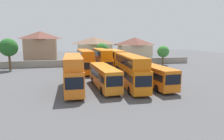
# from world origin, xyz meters

# --- Properties ---
(ground) EXTENTS (140.00, 140.00, 0.00)m
(ground) POSITION_xyz_m (0.00, 18.00, 0.00)
(ground) COLOR #4C4C4F
(depot_boundary_wall) EXTENTS (56.00, 0.50, 1.80)m
(depot_boundary_wall) POSITION_xyz_m (0.00, 24.02, 0.90)
(depot_boundary_wall) COLOR gray
(depot_boundary_wall) RESTS_ON ground
(bus_1) EXTENTS (2.63, 11.34, 4.99)m
(bus_1) POSITION_xyz_m (-6.29, 0.19, 2.81)
(bus_1) COLOR orange
(bus_1) RESTS_ON ground
(bus_2) EXTENTS (3.08, 10.88, 3.30)m
(bus_2) POSITION_xyz_m (-1.81, 0.37, 1.89)
(bus_2) COLOR orange
(bus_2) RESTS_ON ground
(bus_3) EXTENTS (3.02, 12.03, 4.91)m
(bus_3) POSITION_xyz_m (2.18, -0.00, 2.77)
(bus_3) COLOR orange
(bus_3) RESTS_ON ground
(bus_4) EXTENTS (2.99, 10.62, 3.26)m
(bus_4) POSITION_xyz_m (5.85, -0.37, 1.87)
(bus_4) COLOR orange
(bus_4) RESTS_ON ground
(bus_5) EXTENTS (3.06, 10.89, 4.90)m
(bus_5) POSITION_xyz_m (-3.38, 14.41, 2.76)
(bus_5) COLOR orange
(bus_5) RESTS_ON ground
(bus_6) EXTENTS (2.74, 11.81, 5.05)m
(bus_6) POSITION_xyz_m (0.24, 14.42, 2.84)
(bus_6) COLOR orange
(bus_6) RESTS_ON ground
(bus_7) EXTENTS (2.67, 10.79, 4.83)m
(bus_7) POSITION_xyz_m (3.23, 14.32, 2.72)
(bus_7) COLOR orange
(bus_7) RESTS_ON ground
(house_terrace_left) EXTENTS (9.24, 6.70, 9.48)m
(house_terrace_left) POSITION_xyz_m (-14.83, 33.36, 4.83)
(house_terrace_left) COLOR #9E7A60
(house_terrace_left) RESTS_ON ground
(house_terrace_centre) EXTENTS (10.59, 6.82, 7.81)m
(house_terrace_centre) POSITION_xyz_m (1.15, 32.93, 3.98)
(house_terrace_centre) COLOR #C6B293
(house_terrace_centre) RESTS_ON ground
(house_terrace_right) EXTENTS (10.51, 6.61, 7.70)m
(house_terrace_right) POSITION_xyz_m (14.38, 32.85, 3.93)
(house_terrace_right) COLOR #C6B293
(house_terrace_right) RESTS_ON ground
(tree_left_of_lot) EXTENTS (3.28, 3.28, 5.40)m
(tree_left_of_lot) POSITION_xyz_m (19.00, 22.02, 3.73)
(tree_left_of_lot) COLOR brown
(tree_left_of_lot) RESTS_ON ground
(tree_behind_wall) EXTENTS (3.60, 3.60, 6.11)m
(tree_behind_wall) POSITION_xyz_m (2.41, 26.52, 4.24)
(tree_behind_wall) COLOR brown
(tree_behind_wall) RESTS_ON ground
(tree_right_of_lot) EXTENTS (4.07, 4.07, 7.38)m
(tree_right_of_lot) POSITION_xyz_m (-20.25, 21.02, 5.30)
(tree_right_of_lot) COLOR brown
(tree_right_of_lot) RESTS_ON ground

